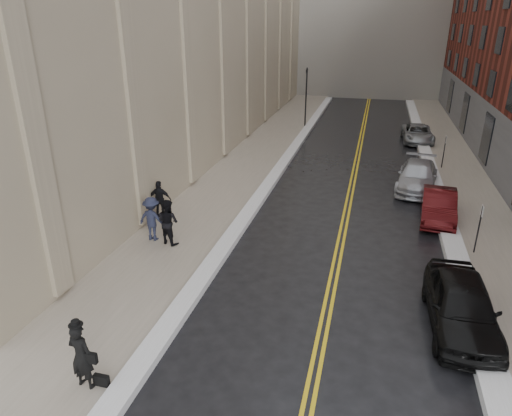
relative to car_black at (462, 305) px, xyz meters
The scene contains 18 objects.
ground 7.20m from the car_black, 157.28° to the right, with size 160.00×160.00×0.00m, color black.
sidewalk_left 17.29m from the car_black, 129.97° to the left, with size 4.00×64.00×0.15m, color gray.
sidewalk_right 13.47m from the car_black, 79.71° to the left, with size 3.00×64.00×0.15m, color gray.
lane_stripe_a 13.92m from the car_black, 107.67° to the left, with size 0.12×64.00×0.01m, color gold.
lane_stripe_b 13.85m from the car_black, 106.72° to the left, with size 0.12×64.00×0.01m, color gold.
snow_ridge_left 15.91m from the car_black, 123.60° to the left, with size 0.70×60.80×0.26m, color white.
snow_ridge_right 13.27m from the car_black, 87.60° to the left, with size 0.85×60.80×0.30m, color white.
traffic_signal 28.84m from the car_black, 108.66° to the left, with size 0.18×0.15×5.20m.
parking_sign_near 5.42m from the car_black, 76.02° to the left, with size 0.06×0.35×2.23m.
parking_sign_far 17.30m from the car_black, 85.67° to the left, with size 0.06×0.35×2.23m.
car_black is the anchor object (origin of this frame).
car_maroon 8.75m from the car_black, 88.67° to the left, with size 1.52×4.37×1.44m, color #470C0E.
car_silver_near 13.08m from the car_black, 92.24° to the left, with size 2.10×5.16×1.50m, color #ADAFB5.
car_silver_far 24.45m from the car_black, 89.52° to the left, with size 2.23×4.84×1.35m, color #919498.
pedestrian_main 11.15m from the car_black, 151.66° to the right, with size 0.70×0.46×1.91m, color black.
pedestrian_a 11.54m from the car_black, 165.62° to the left, with size 0.96×0.75×1.97m, color black.
pedestrian_b 12.36m from the car_black, 165.94° to the left, with size 1.26×0.72×1.95m, color #1C1F32.
pedestrian_c 13.75m from the car_black, 157.52° to the left, with size 1.09×0.45×1.85m, color black.
Camera 1 is at (3.43, -10.36, 9.01)m, focal length 32.00 mm.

